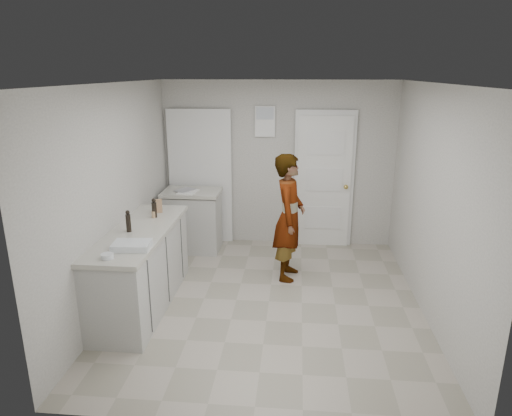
# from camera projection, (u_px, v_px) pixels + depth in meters

# --- Properties ---
(ground) EXTENTS (4.00, 4.00, 0.00)m
(ground) POSITION_uv_depth(u_px,v_px,m) (269.00, 301.00, 5.41)
(ground) COLOR gray
(ground) RESTS_ON ground
(room_shell) EXTENTS (4.00, 4.00, 4.00)m
(room_shell) POSITION_uv_depth(u_px,v_px,m) (266.00, 179.00, 6.98)
(room_shell) COLOR #A29F99
(room_shell) RESTS_ON ground
(main_counter) EXTENTS (0.64, 1.96, 0.93)m
(main_counter) POSITION_uv_depth(u_px,v_px,m) (142.00, 271.00, 5.22)
(main_counter) COLOR silver
(main_counter) RESTS_ON ground
(side_counter) EXTENTS (0.84, 0.61, 0.93)m
(side_counter) POSITION_uv_depth(u_px,v_px,m) (193.00, 223.00, 6.87)
(side_counter) COLOR silver
(side_counter) RESTS_ON ground
(person) EXTENTS (0.46, 0.64, 1.65)m
(person) POSITION_uv_depth(u_px,v_px,m) (289.00, 217.00, 5.83)
(person) COLOR silver
(person) RESTS_ON ground
(cake_mix_box) EXTENTS (0.11, 0.08, 0.17)m
(cake_mix_box) POSITION_uv_depth(u_px,v_px,m) (158.00, 206.00, 5.67)
(cake_mix_box) COLOR #956B4A
(cake_mix_box) RESTS_ON main_counter
(spice_jar) EXTENTS (0.05, 0.05, 0.08)m
(spice_jar) POSITION_uv_depth(u_px,v_px,m) (154.00, 214.00, 5.48)
(spice_jar) COLOR tan
(spice_jar) RESTS_ON main_counter
(oil_cruet_a) EXTENTS (0.06, 0.06, 0.24)m
(oil_cruet_a) POSITION_uv_depth(u_px,v_px,m) (154.00, 208.00, 5.47)
(oil_cruet_a) COLOR black
(oil_cruet_a) RESTS_ON main_counter
(oil_cruet_b) EXTENTS (0.05, 0.05, 0.25)m
(oil_cruet_b) POSITION_uv_depth(u_px,v_px,m) (128.00, 222.00, 4.98)
(oil_cruet_b) COLOR black
(oil_cruet_b) RESTS_ON main_counter
(baking_dish) EXTENTS (0.39, 0.29, 0.06)m
(baking_dish) POSITION_uv_depth(u_px,v_px,m) (132.00, 246.00, 4.53)
(baking_dish) COLOR silver
(baking_dish) RESTS_ON main_counter
(egg_bowl) EXTENTS (0.12, 0.12, 0.05)m
(egg_bowl) POSITION_uv_depth(u_px,v_px,m) (107.00, 256.00, 4.30)
(egg_bowl) COLOR silver
(egg_bowl) RESTS_ON main_counter
(papers) EXTENTS (0.28, 0.34, 0.01)m
(papers) POSITION_uv_depth(u_px,v_px,m) (188.00, 192.00, 6.65)
(papers) COLOR white
(papers) RESTS_ON side_counter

